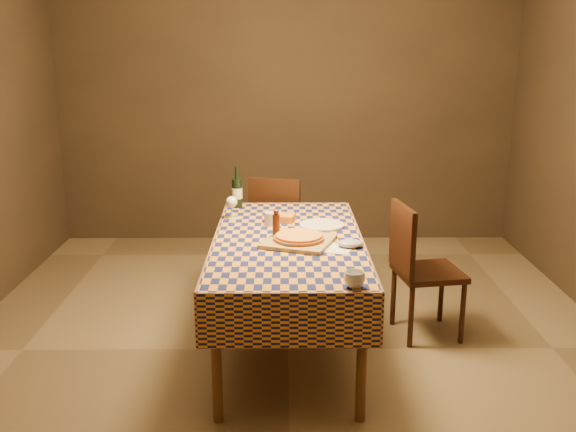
{
  "coord_description": "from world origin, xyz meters",
  "views": [
    {
      "loc": [
        -0.03,
        -3.86,
        1.96
      ],
      "look_at": [
        0.0,
        0.05,
        0.9
      ],
      "focal_mm": 40.0,
      "sensor_mm": 36.0,
      "label": 1
    }
  ],
  "objects": [
    {
      "name": "flour_patch",
      "position": [
        0.25,
        -0.2,
        0.77
      ],
      "size": [
        0.31,
        0.28,
        0.0
      ],
      "primitive_type": "cube",
      "rotation": [
        0.0,
        0.0,
        -0.35
      ],
      "color": "silver",
      "rests_on": "dining_table"
    },
    {
      "name": "takeout_container",
      "position": [
        -0.05,
        0.4,
        0.79
      ],
      "size": [
        0.22,
        0.18,
        0.05
      ],
      "primitive_type": "cube",
      "rotation": [
        0.0,
        0.0,
        -0.23
      ],
      "color": "#C7691A",
      "rests_on": "dining_table"
    },
    {
      "name": "tumbler",
      "position": [
        0.33,
        -0.85,
        0.81
      ],
      "size": [
        0.13,
        0.13,
        0.08
      ],
      "primitive_type": "imported",
      "rotation": [
        0.0,
        0.0,
        0.29
      ],
      "color": "silver",
      "rests_on": "dining_table"
    },
    {
      "name": "pizza",
      "position": [
        0.06,
        -0.11,
        0.81
      ],
      "size": [
        0.39,
        0.39,
        0.03
      ],
      "color": "#9D441A",
      "rests_on": "cutting_board"
    },
    {
      "name": "bowl",
      "position": [
        0.02,
        -0.19,
        0.79
      ],
      "size": [
        0.17,
        0.17,
        0.04
      ],
      "primitive_type": "imported",
      "rotation": [
        0.0,
        0.0,
        0.35
      ],
      "color": "#684D58",
      "rests_on": "dining_table"
    },
    {
      "name": "dining_table",
      "position": [
        0.0,
        0.0,
        0.69
      ],
      "size": [
        0.94,
        1.84,
        0.77
      ],
      "color": "brown",
      "rests_on": "ground"
    },
    {
      "name": "wine_bottle",
      "position": [
        -0.37,
        0.78,
        0.88
      ],
      "size": [
        0.1,
        0.1,
        0.31
      ],
      "color": "black",
      "rests_on": "dining_table"
    },
    {
      "name": "pepper_mill",
      "position": [
        -0.07,
        -0.03,
        0.86
      ],
      "size": [
        0.05,
        0.05,
        0.2
      ],
      "color": "#481B10",
      "rests_on": "dining_table"
    },
    {
      "name": "deli_tub",
      "position": [
        -0.1,
        0.3,
        0.81
      ],
      "size": [
        0.13,
        0.13,
        0.09
      ],
      "primitive_type": "cylinder",
      "rotation": [
        0.0,
        0.0,
        -0.31
      ],
      "color": "#B9BEC0",
      "rests_on": "dining_table"
    },
    {
      "name": "room",
      "position": [
        0.0,
        0.0,
        1.35
      ],
      "size": [
        5.0,
        5.1,
        2.7
      ],
      "color": "brown",
      "rests_on": "ground"
    },
    {
      "name": "white_plate",
      "position": [
        0.23,
        0.26,
        0.78
      ],
      "size": [
        0.38,
        0.38,
        0.02
      ],
      "primitive_type": "cylinder",
      "rotation": [
        0.0,
        0.0,
        0.32
      ],
      "color": "white",
      "rests_on": "dining_table"
    },
    {
      "name": "wine_glass",
      "position": [
        -0.39,
        0.46,
        0.88
      ],
      "size": [
        0.08,
        0.08,
        0.16
      ],
      "color": "silver",
      "rests_on": "dining_table"
    },
    {
      "name": "chair_right",
      "position": [
        0.88,
        0.22,
        0.52
      ],
      "size": [
        0.49,
        0.48,
        0.93
      ],
      "color": "black",
      "rests_on": "ground"
    },
    {
      "name": "chair_far",
      "position": [
        -0.07,
        1.17,
        0.52
      ],
      "size": [
        0.51,
        0.52,
        0.93
      ],
      "color": "black",
      "rests_on": "ground"
    },
    {
      "name": "flour_bag",
      "position": [
        0.37,
        -0.19,
        0.79
      ],
      "size": [
        0.18,
        0.16,
        0.05
      ],
      "primitive_type": "ellipsoid",
      "rotation": [
        0.0,
        0.0,
        0.32
      ],
      "color": "#989FC3",
      "rests_on": "dining_table"
    },
    {
      "name": "cutting_board",
      "position": [
        0.06,
        -0.11,
        0.78
      ],
      "size": [
        0.5,
        0.5,
        0.02
      ],
      "primitive_type": "cube",
      "rotation": [
        0.0,
        0.0,
        -0.35
      ],
      "color": "#9C8149",
      "rests_on": "dining_table"
    }
  ]
}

